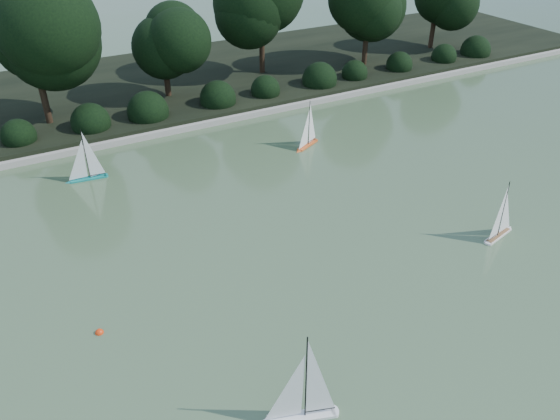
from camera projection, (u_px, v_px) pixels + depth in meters
name	position (u px, v px, depth m)	size (l,w,h in m)	color
ground	(318.00, 310.00, 10.16)	(80.00, 80.00, 0.00)	#374B2D
pond_coping	(164.00, 132.00, 16.80)	(40.00, 0.35, 0.18)	gray
far_bank	(128.00, 90.00, 19.74)	(40.00, 8.00, 0.30)	black
tree_line	(167.00, 25.00, 17.74)	(26.31, 3.93, 4.39)	black
shrub_hedge	(153.00, 111.00, 17.27)	(29.10, 1.10, 1.10)	black
sailboat_white_a	(296.00, 407.00, 8.03)	(1.26, 0.58, 1.74)	white
sailboat_white_b	(502.00, 226.00, 12.12)	(1.10, 0.41, 1.50)	silver
sailboat_orange	(306.00, 139.00, 15.98)	(1.03, 0.61, 1.48)	#DC571F
sailboat_teal	(84.00, 172.00, 14.27)	(1.12, 0.30, 1.52)	#14837B
race_buoy	(100.00, 333.00, 9.68)	(0.15, 0.15, 0.15)	#F2370C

